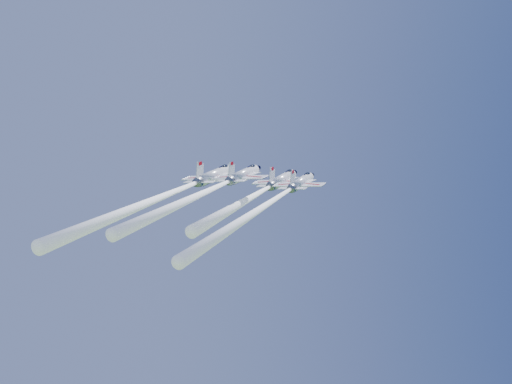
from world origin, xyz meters
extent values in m
cylinder|color=white|center=(6.54, 5.71, 109.07)|extent=(4.64, 7.15, 12.19)
cone|color=white|center=(10.52, 11.08, 111.97)|extent=(3.03, 3.38, 3.01)
cone|color=black|center=(11.44, 12.33, 112.65)|extent=(1.53, 1.70, 1.51)
cone|color=slate|center=(2.87, 0.76, 106.40)|extent=(2.85, 2.96, 1.98)
ellipsoid|color=black|center=(9.00, 8.92, 111.61)|extent=(2.72, 3.19, 2.18)
cube|color=black|center=(8.12, 7.69, 111.23)|extent=(0.82, 1.05, 0.75)
cube|color=white|center=(5.91, 4.90, 108.35)|extent=(10.42, 8.59, 2.55)
cube|color=white|center=(6.81, 8.25, 109.94)|extent=(2.91, 3.21, 1.52)
cube|color=white|center=(8.92, 6.81, 109.71)|extent=(2.91, 3.21, 1.52)
cube|color=white|center=(3.42, 1.51, 106.69)|extent=(5.64, 4.59, 1.35)
cube|color=white|center=(3.31, 1.11, 108.36)|extent=(1.96, 3.05, 3.80)
cube|color=#AC080D|center=(3.26, 0.81, 109.75)|extent=(0.91, 1.22, 1.02)
cube|color=black|center=(6.69, 6.06, 108.21)|extent=(6.09, 7.93, 4.25)
sphere|color=white|center=(2.73, 0.57, 106.30)|extent=(1.07, 1.17, 0.98)
cone|color=white|center=(-5.71, -10.82, 100.15)|extent=(7.54, 14.12, 29.49)
cylinder|color=white|center=(-6.78, 5.10, 108.94)|extent=(4.78, 7.36, 12.56)
cone|color=white|center=(-2.68, 10.63, 111.93)|extent=(3.12, 3.48, 3.10)
cone|color=black|center=(-1.73, 11.92, 112.62)|extent=(1.58, 1.75, 1.55)
cone|color=slate|center=(-10.57, -0.01, 106.19)|extent=(2.94, 3.05, 2.04)
ellipsoid|color=black|center=(-4.25, 8.40, 111.55)|extent=(2.80, 3.29, 2.24)
cube|color=black|center=(-5.15, 7.14, 111.16)|extent=(0.84, 1.08, 0.77)
cube|color=white|center=(-7.43, 4.26, 108.20)|extent=(10.74, 8.85, 2.63)
cube|color=white|center=(-6.51, 7.71, 109.83)|extent=(3.00, 3.31, 1.56)
cube|color=white|center=(-4.34, 6.22, 109.60)|extent=(3.00, 3.31, 1.56)
cube|color=white|center=(-10.00, 0.77, 106.49)|extent=(5.81, 4.73, 1.39)
cube|color=white|center=(-10.11, 0.35, 108.21)|extent=(2.02, 3.14, 3.92)
cube|color=#AC080D|center=(-10.16, 0.05, 109.64)|extent=(0.94, 1.26, 1.05)
cube|color=black|center=(-6.63, 5.46, 108.05)|extent=(6.27, 8.17, 4.37)
sphere|color=white|center=(-10.71, -0.20, 106.08)|extent=(1.10, 1.20, 1.01)
cone|color=white|center=(-21.36, -14.58, 98.32)|extent=(8.91, 17.24, 36.94)
cylinder|color=white|center=(7.57, -2.66, 106.64)|extent=(4.08, 6.28, 10.72)
cone|color=white|center=(11.07, 2.06, 109.19)|extent=(2.66, 2.97, 2.64)
cone|color=black|center=(11.88, 3.16, 109.78)|extent=(1.34, 1.50, 1.33)
cone|color=slate|center=(4.35, -7.02, 104.29)|extent=(2.50, 2.60, 1.74)
ellipsoid|color=black|center=(9.74, 0.16, 108.87)|extent=(2.39, 2.81, 1.91)
cube|color=black|center=(8.96, -0.92, 108.54)|extent=(0.72, 0.92, 0.66)
cube|color=white|center=(7.02, -3.37, 106.00)|extent=(9.16, 7.55, 2.24)
cube|color=white|center=(7.81, -0.43, 107.40)|extent=(2.56, 2.82, 1.33)
cube|color=white|center=(9.66, -1.70, 107.20)|extent=(2.56, 2.82, 1.33)
cube|color=white|center=(4.83, -6.35, 104.55)|extent=(4.96, 4.04, 1.19)
cube|color=white|center=(4.74, -6.71, 106.01)|extent=(1.72, 2.68, 3.34)
cube|color=#AC080D|center=(4.69, -6.97, 107.23)|extent=(0.80, 1.08, 0.90)
cube|color=black|center=(7.71, -2.35, 105.88)|extent=(5.35, 6.97, 3.73)
sphere|color=white|center=(4.22, -7.18, 104.20)|extent=(0.94, 1.03, 0.86)
cone|color=white|center=(-6.51, -21.67, 96.38)|extent=(8.57, 16.96, 37.01)
cylinder|color=white|center=(-3.75, -6.29, 106.40)|extent=(4.02, 6.19, 10.56)
cone|color=white|center=(-0.30, -1.64, 108.91)|extent=(2.62, 2.93, 2.60)
cone|color=black|center=(0.50, -0.56, 109.49)|extent=(1.32, 1.48, 1.31)
cone|color=slate|center=(-6.93, -10.58, 104.08)|extent=(2.47, 2.56, 1.71)
ellipsoid|color=black|center=(-1.61, -3.51, 108.59)|extent=(2.35, 2.77, 1.88)
cube|color=black|center=(-2.38, -4.57, 108.27)|extent=(0.71, 0.91, 0.65)
cube|color=white|center=(-4.29, -6.99, 105.77)|extent=(9.03, 7.44, 2.21)
cube|color=white|center=(-3.51, -4.09, 107.14)|extent=(2.52, 2.78, 1.31)
cube|color=white|center=(-1.69, -5.34, 106.95)|extent=(2.52, 2.78, 1.31)
cube|color=white|center=(-6.45, -9.93, 104.34)|extent=(4.88, 3.98, 1.17)
cube|color=white|center=(-6.54, -10.28, 105.78)|extent=(1.69, 2.64, 3.30)
cube|color=#AC080D|center=(-6.59, -10.53, 106.98)|extent=(0.79, 1.06, 0.88)
cube|color=black|center=(-3.61, -5.98, 105.65)|extent=(5.27, 6.87, 3.68)
sphere|color=white|center=(-7.05, -10.75, 103.99)|extent=(0.92, 1.01, 0.84)
cone|color=white|center=(-15.59, -22.28, 97.77)|extent=(7.25, 13.93, 29.67)
camera|label=1|loc=(-23.71, -96.06, 82.49)|focal=40.00mm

